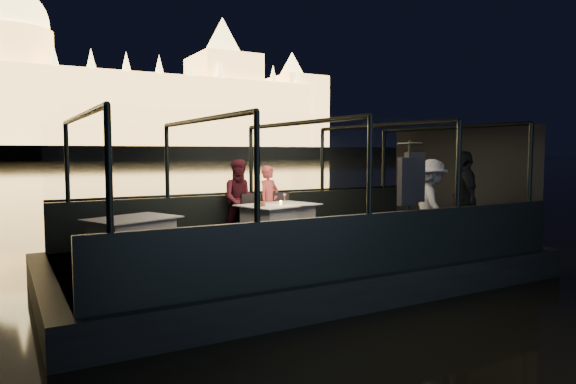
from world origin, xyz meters
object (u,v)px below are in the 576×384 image
passenger_stripe (431,203)px  passenger_dark (464,203)px  dining_table_central (278,224)px  dining_table_aft (133,238)px  chair_port_left (255,219)px  wine_bottle (259,200)px  chair_port_right (284,217)px  coat_stand (409,206)px  person_woman_coral (269,202)px  person_man_maroon (241,203)px

passenger_stripe → passenger_dark: (0.62, -0.21, 0.00)m
dining_table_central → dining_table_aft: (-2.87, -0.30, 0.00)m
dining_table_central → chair_port_left: 0.54m
chair_port_left → wine_bottle: (-0.33, -0.82, 0.47)m
dining_table_aft → passenger_stripe: 5.29m
dining_table_central → passenger_dark: 3.52m
chair_port_right → passenger_dark: (2.38, -2.60, 0.40)m
dining_table_central → chair_port_left: bearing=120.2°
coat_stand → person_woman_coral: size_ratio=1.32×
person_woman_coral → wine_bottle: 1.33m
wine_bottle → passenger_dark: bearing=-28.2°
passenger_stripe → person_woman_coral: bearing=60.4°
passenger_dark → wine_bottle: bearing=-87.4°
coat_stand → dining_table_central: bearing=113.3°
chair_port_left → coat_stand: size_ratio=0.47×
passenger_dark → person_man_maroon: bearing=-100.9°
dining_table_central → wine_bottle: (-0.60, -0.35, 0.53)m
coat_stand → passenger_stripe: size_ratio=1.19×
person_woman_coral → person_man_maroon: person_man_maroon is taller
dining_table_aft → passenger_dark: bearing=-18.2°
dining_table_central → passenger_dark: passenger_dark is taller
chair_port_right → wine_bottle: wine_bottle is taller
passenger_stripe → passenger_dark: passenger_dark is taller
chair_port_left → coat_stand: (1.35, -2.97, 0.45)m
chair_port_left → passenger_dark: bearing=-40.0°
person_man_maroon → person_woman_coral: bearing=15.0°
dining_table_aft → passenger_dark: passenger_dark is taller
dining_table_aft → chair_port_left: bearing=16.4°
dining_table_aft → person_woman_coral: person_woman_coral is taller
dining_table_aft → wine_bottle: bearing=-1.4°
dining_table_aft → chair_port_right: size_ratio=1.46×
coat_stand → passenger_stripe: (1.06, 0.56, -0.05)m
coat_stand → wine_bottle: coat_stand is taller
dining_table_aft → wine_bottle: wine_bottle is taller
passenger_dark → wine_bottle: size_ratio=5.95×
chair_port_left → passenger_dark: passenger_dark is taller
chair_port_left → coat_stand: coat_stand is taller
dining_table_central → chair_port_right: size_ratio=1.56×
chair_port_right → dining_table_aft: bearing=-162.9°
person_man_maroon → coat_stand: bearing=-49.2°
passenger_dark → chair_port_right: bearing=-106.8°
passenger_stripe → wine_bottle: (-2.73, 1.59, 0.06)m
dining_table_aft → coat_stand: bearing=-29.2°
dining_table_central → passenger_stripe: 2.92m
person_woman_coral → dining_table_aft: bearing=175.3°
chair_port_left → coat_stand: bearing=-64.7°
chair_port_left → person_woman_coral: 0.59m
person_woman_coral → coat_stand: bearing=-97.5°
wine_bottle → dining_table_aft: bearing=178.6°
wine_bottle → person_man_maroon: bearing=83.6°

